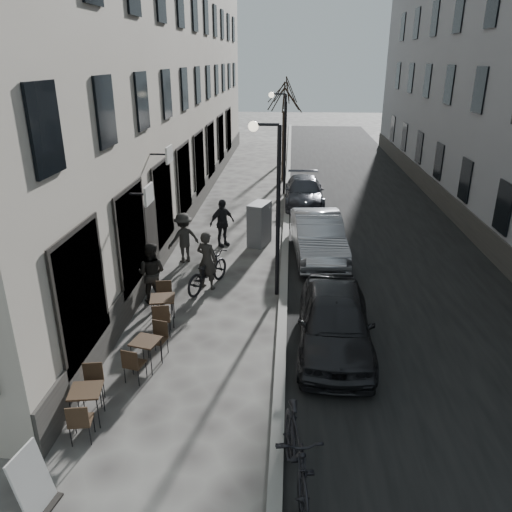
# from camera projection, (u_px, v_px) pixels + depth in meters

# --- Properties ---
(ground) EXTENTS (120.00, 120.00, 0.00)m
(ground) POSITION_uv_depth(u_px,v_px,m) (267.00, 432.00, 9.53)
(ground) COLOR #3E3A38
(ground) RESTS_ON ground
(road) EXTENTS (7.30, 60.00, 0.00)m
(road) POSITION_uv_depth(u_px,v_px,m) (363.00, 205.00, 24.11)
(road) COLOR black
(road) RESTS_ON ground
(kerb) EXTENTS (0.25, 60.00, 0.12)m
(kerb) POSITION_uv_depth(u_px,v_px,m) (287.00, 203.00, 24.32)
(kerb) COLOR gray
(kerb) RESTS_ON ground
(building_left) EXTENTS (4.00, 35.00, 16.00)m
(building_left) POSITION_uv_depth(u_px,v_px,m) (152.00, 25.00, 22.24)
(building_left) COLOR #AB9F90
(building_left) RESTS_ON ground
(building_right) EXTENTS (4.00, 35.00, 16.00)m
(building_right) POSITION_uv_depth(u_px,v_px,m) (510.00, 24.00, 21.24)
(building_right) COLOR gray
(building_right) RESTS_ON ground
(streetlamp_near) EXTENTS (0.90, 0.28, 5.09)m
(streetlamp_near) POSITION_uv_depth(u_px,v_px,m) (272.00, 192.00, 13.93)
(streetlamp_near) COLOR black
(streetlamp_near) RESTS_ON ground
(streetlamp_far) EXTENTS (0.90, 0.28, 5.09)m
(streetlamp_far) POSITION_uv_depth(u_px,v_px,m) (282.00, 132.00, 25.05)
(streetlamp_far) COLOR black
(streetlamp_far) RESTS_ON ground
(tree_near) EXTENTS (2.40, 2.40, 5.70)m
(tree_near) POSITION_uv_depth(u_px,v_px,m) (285.00, 97.00, 27.27)
(tree_near) COLOR black
(tree_near) RESTS_ON ground
(tree_far) EXTENTS (2.40, 2.40, 5.70)m
(tree_far) POSITION_uv_depth(u_px,v_px,m) (286.00, 90.00, 32.82)
(tree_far) COLOR black
(tree_far) RESTS_ON ground
(bistro_set_a) EXTENTS (0.68, 1.50, 0.86)m
(bistro_set_a) POSITION_uv_depth(u_px,v_px,m) (87.00, 402.00, 9.68)
(bistro_set_a) COLOR #312216
(bistro_set_a) RESTS_ON ground
(bistro_set_b) EXTENTS (0.72, 1.49, 0.85)m
(bistro_set_b) POSITION_uv_depth(u_px,v_px,m) (146.00, 351.00, 11.36)
(bistro_set_b) COLOR #312216
(bistro_set_b) RESTS_ON ground
(bistro_set_c) EXTENTS (0.74, 1.61, 0.92)m
(bistro_set_c) POSITION_uv_depth(u_px,v_px,m) (163.00, 308.00, 13.24)
(bistro_set_c) COLOR #312216
(bistro_set_c) RESTS_ON ground
(sign_board) EXTENTS (0.49, 0.70, 1.13)m
(sign_board) POSITION_uv_depth(u_px,v_px,m) (34.00, 487.00, 7.73)
(sign_board) COLOR black
(sign_board) RESTS_ON ground
(utility_cabinet) EXTENTS (0.91, 1.22, 1.63)m
(utility_cabinet) POSITION_uv_depth(u_px,v_px,m) (259.00, 224.00, 18.83)
(utility_cabinet) COLOR slate
(utility_cabinet) RESTS_ON ground
(bicycle) EXTENTS (1.53, 2.26, 1.13)m
(bicycle) POSITION_uv_depth(u_px,v_px,m) (207.00, 271.00, 15.30)
(bicycle) COLOR black
(bicycle) RESTS_ON ground
(cyclist_rider) EXTENTS (0.79, 0.67, 1.84)m
(cyclist_rider) POSITION_uv_depth(u_px,v_px,m) (207.00, 260.00, 15.17)
(cyclist_rider) COLOR #292623
(cyclist_rider) RESTS_ON ground
(pedestrian_near) EXTENTS (0.94, 0.76, 1.81)m
(pedestrian_near) POSITION_uv_depth(u_px,v_px,m) (151.00, 273.00, 14.31)
(pedestrian_near) COLOR black
(pedestrian_near) RESTS_ON ground
(pedestrian_mid) EXTENTS (1.30, 1.19, 1.76)m
(pedestrian_mid) POSITION_uv_depth(u_px,v_px,m) (184.00, 238.00, 17.17)
(pedestrian_mid) COLOR #2A2824
(pedestrian_mid) RESTS_ON ground
(pedestrian_far) EXTENTS (1.09, 1.03, 1.81)m
(pedestrian_far) POSITION_uv_depth(u_px,v_px,m) (222.00, 223.00, 18.65)
(pedestrian_far) COLOR black
(pedestrian_far) RESTS_ON ground
(car_near) EXTENTS (1.92, 4.46, 1.50)m
(car_near) POSITION_uv_depth(u_px,v_px,m) (335.00, 321.00, 12.02)
(car_near) COLOR black
(car_near) RESTS_ON ground
(car_mid) EXTENTS (2.00, 4.80, 1.54)m
(car_mid) POSITION_uv_depth(u_px,v_px,m) (318.00, 236.00, 17.69)
(car_mid) COLOR #9B9DA4
(car_mid) RESTS_ON ground
(car_far) EXTENTS (1.87, 4.50, 1.30)m
(car_far) POSITION_uv_depth(u_px,v_px,m) (304.00, 192.00, 23.99)
(car_far) COLOR #373941
(car_far) RESTS_ON ground
(moped) EXTENTS (0.99, 2.36, 1.38)m
(moped) POSITION_uv_depth(u_px,v_px,m) (296.00, 452.00, 8.11)
(moped) COLOR black
(moped) RESTS_ON ground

